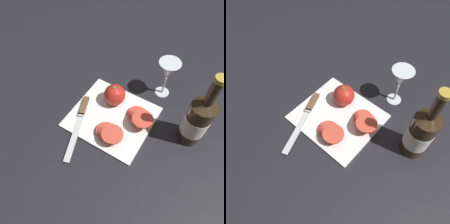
{
  "view_description": "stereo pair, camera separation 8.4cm",
  "coord_description": "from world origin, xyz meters",
  "views": [
    {
      "loc": [
        -0.23,
        0.39,
        0.73
      ],
      "look_at": [
        0.02,
        -0.01,
        0.04
      ],
      "focal_mm": 35.0,
      "sensor_mm": 36.0,
      "label": 1
    },
    {
      "loc": [
        -0.29,
        0.34,
        0.73
      ],
      "look_at": [
        0.02,
        -0.01,
        0.04
      ],
      "focal_mm": 35.0,
      "sensor_mm": 36.0,
      "label": 2
    }
  ],
  "objects": [
    {
      "name": "ground_plane",
      "position": [
        0.0,
        0.0,
        0.0
      ],
      "size": [
        3.0,
        3.0,
        0.0
      ],
      "primitive_type": "plane",
      "color": "black"
    },
    {
      "name": "cutting_board",
      "position": [
        0.02,
        -0.01,
        0.01
      ],
      "size": [
        0.31,
        0.28,
        0.01
      ],
      "color": "white",
      "rests_on": "ground_plane"
    },
    {
      "name": "wine_bottle",
      "position": [
        -0.26,
        -0.09,
        0.11
      ],
      "size": [
        0.09,
        0.09,
        0.32
      ],
      "color": "#332314",
      "rests_on": "ground_plane"
    },
    {
      "name": "wine_glass",
      "position": [
        -0.09,
        -0.24,
        0.12
      ],
      "size": [
        0.09,
        0.09,
        0.17
      ],
      "color": "silver",
      "rests_on": "ground_plane"
    },
    {
      "name": "whole_tomato",
      "position": [
        0.05,
        -0.08,
        0.05
      ],
      "size": [
        0.09,
        0.09,
        0.09
      ],
      "color": "red",
      "rests_on": "cutting_board"
    },
    {
      "name": "knife",
      "position": [
        0.13,
        0.04,
        0.02
      ],
      "size": [
        0.12,
        0.28,
        0.01
      ],
      "rotation": [
        0.0,
        0.0,
        1.93
      ],
      "color": "silver",
      "rests_on": "cutting_board"
    },
    {
      "name": "tomato_slice_stack_near",
      "position": [
        -0.01,
        0.07,
        0.03
      ],
      "size": [
        0.12,
        0.09,
        0.04
      ],
      "color": "#DB4C38",
      "rests_on": "cutting_board"
    },
    {
      "name": "tomato_slice_stack_far",
      "position": [
        -0.08,
        -0.05,
        0.04
      ],
      "size": [
        0.12,
        0.11,
        0.05
      ],
      "color": "#DB4C38",
      "rests_on": "cutting_board"
    }
  ]
}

